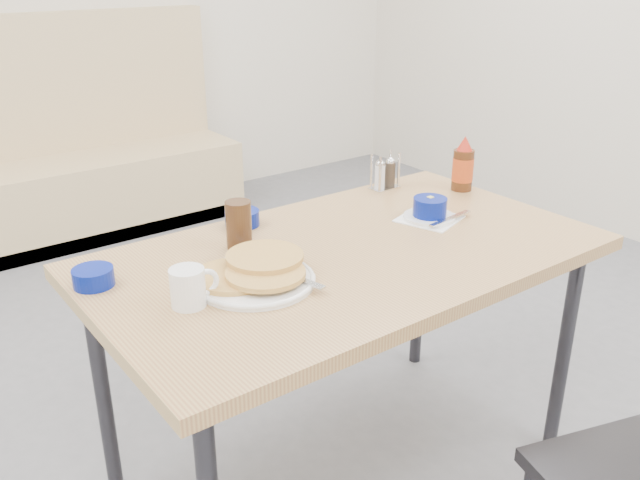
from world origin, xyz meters
TOP-DOWN VIEW (x-y plane):
  - booth_bench at (0.00, 2.78)m, footprint 1.90×0.56m
  - dining_table at (0.00, 0.25)m, footprint 1.40×0.80m
  - pancake_plate at (-0.31, 0.23)m, footprint 0.30×0.30m
  - coffee_mug at (-0.49, 0.22)m, footprint 0.12×0.08m
  - grits_setting at (0.35, 0.28)m, footprint 0.23×0.21m
  - creamer_bowl at (-0.63, 0.45)m, footprint 0.10×0.10m
  - butter_bowl at (-0.14, 0.58)m, footprint 0.10×0.10m
  - amber_tumbler at (-0.23, 0.44)m, footprint 0.08×0.08m
  - condiment_caddy at (0.44, 0.59)m, footprint 0.10×0.06m
  - syrup_bottle at (0.64, 0.42)m, footprint 0.07×0.07m
  - sugar_wrapper at (-0.37, 0.12)m, footprint 0.05×0.04m

SIDE VIEW (x-z plane):
  - booth_bench at x=0.00m, z-range -0.26..0.96m
  - dining_table at x=0.00m, z-range 0.32..1.08m
  - sugar_wrapper at x=-0.37m, z-range 0.76..0.76m
  - pancake_plate at x=-0.31m, z-range 0.75..0.81m
  - creamer_bowl at x=-0.63m, z-range 0.76..0.80m
  - butter_bowl at x=-0.14m, z-range 0.76..0.81m
  - grits_setting at x=0.35m, z-range 0.75..0.83m
  - condiment_caddy at x=0.44m, z-range 0.74..0.87m
  - coffee_mug at x=-0.49m, z-range 0.76..0.85m
  - amber_tumbler at x=-0.23m, z-range 0.76..0.89m
  - syrup_bottle at x=0.64m, z-range 0.75..0.94m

